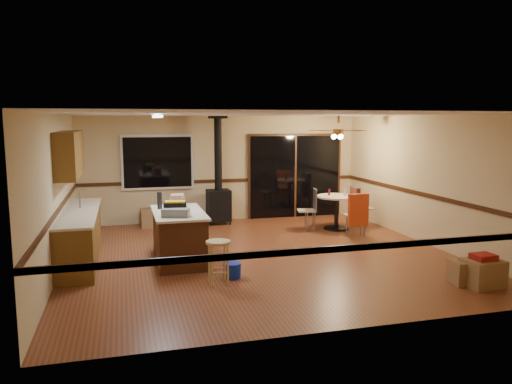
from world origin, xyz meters
name	(u,v)px	position (x,y,z in m)	size (l,w,h in m)	color
floor	(260,255)	(0.00, 0.00, 0.00)	(7.00, 7.00, 0.00)	brown
ceiling	(260,114)	(0.00, 0.00, 2.60)	(7.00, 7.00, 0.00)	silver
wall_back	(223,169)	(0.00, 3.50, 1.30)	(7.00, 7.00, 0.00)	tan
wall_front	(341,224)	(0.00, -3.50, 1.30)	(7.00, 7.00, 0.00)	tan
wall_left	(56,193)	(-3.50, 0.00, 1.30)	(7.00, 7.00, 0.00)	tan
wall_right	(428,180)	(3.50, 0.00, 1.30)	(7.00, 7.00, 0.00)	tan
chair_rail	(260,202)	(0.00, 0.00, 1.00)	(7.00, 7.00, 0.08)	#371C0D
window	(158,162)	(-1.60, 3.45, 1.50)	(1.72, 0.10, 1.32)	black
sliding_door	(295,177)	(1.90, 3.45, 1.05)	(2.52, 0.10, 2.10)	black
lower_cabinets	(80,237)	(-3.20, 0.50, 0.43)	(0.60, 3.00, 0.86)	brown
countertop	(79,212)	(-3.20, 0.50, 0.88)	(0.64, 3.04, 0.04)	beige
upper_cabinets	(69,154)	(-3.33, 0.70, 1.90)	(0.35, 2.00, 0.80)	brown
kitchen_island	(179,236)	(-1.50, 0.00, 0.45)	(0.88, 1.68, 0.90)	#401E10
wood_stove	(218,194)	(-0.20, 3.05, 0.73)	(0.55, 0.50, 2.52)	black
ceiling_fan	(338,133)	(2.31, 1.74, 2.21)	(0.24, 0.24, 0.55)	brown
fluorescent_strip	(157,116)	(-1.80, 0.30, 2.56)	(0.10, 1.20, 0.04)	white
toolbox_grey	(176,213)	(-1.59, -0.48, 0.97)	(0.44, 0.25, 0.14)	slate
toolbox_black	(175,209)	(-1.59, -0.29, 1.00)	(0.38, 0.20, 0.21)	black
toolbox_yellow_lid	(175,202)	(-1.59, -0.29, 1.12)	(0.34, 0.18, 0.03)	gold
box_on_island	(177,200)	(-1.45, 0.58, 1.01)	(0.24, 0.33, 0.22)	olive
bottle_dark	(160,200)	(-1.80, 0.35, 1.05)	(0.09, 0.09, 0.31)	black
bottle_pink	(183,203)	(-1.39, 0.18, 1.01)	(0.07, 0.07, 0.22)	#D84C8C
bottle_white	(172,202)	(-1.57, 0.54, 0.99)	(0.06, 0.06, 0.18)	white
bar_stool	(218,263)	(-1.07, -1.46, 0.34)	(0.37, 0.37, 0.68)	tan
blue_bucket	(232,270)	(-0.80, -1.18, 0.12)	(0.29, 0.29, 0.24)	#0C26AB
dining_table	(337,206)	(2.31, 1.74, 0.53)	(0.93, 0.93, 0.78)	black
glass_red	(329,192)	(2.16, 1.84, 0.85)	(0.06, 0.06, 0.15)	#590C14
glass_cream	(345,192)	(2.49, 1.69, 0.86)	(0.06, 0.06, 0.15)	beige
chair_left	(311,205)	(1.72, 1.81, 0.59)	(0.49, 0.48, 0.51)	tan
chair_near	(358,210)	(2.40, 0.85, 0.60)	(0.45, 0.48, 0.70)	tan
chair_right	(356,202)	(2.83, 1.81, 0.60)	(0.50, 0.47, 0.70)	tan
box_under_window	(152,218)	(-1.78, 3.10, 0.22)	(0.54, 0.43, 0.43)	olive
box_corner_a	(482,273)	(2.77, -2.58, 0.21)	(0.55, 0.46, 0.41)	olive
box_corner_b	(466,272)	(2.62, -2.40, 0.18)	(0.45, 0.38, 0.36)	olive
box_small_red	(483,257)	(2.77, -2.58, 0.46)	(0.33, 0.27, 0.09)	maroon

